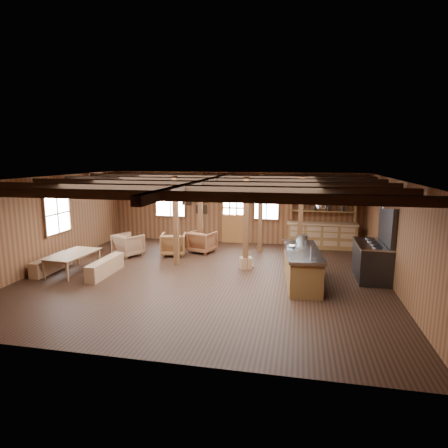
{
  "coord_description": "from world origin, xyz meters",
  "views": [
    {
      "loc": [
        2.55,
        -9.91,
        3.38
      ],
      "look_at": [
        0.3,
        1.16,
        1.34
      ],
      "focal_mm": 30.0,
      "sensor_mm": 36.0,
      "label": 1
    }
  ],
  "objects": [
    {
      "name": "room",
      "position": [
        0.0,
        0.0,
        1.4
      ],
      "size": [
        10.04,
        9.04,
        2.84
      ],
      "color": "black",
      "rests_on": "ground"
    },
    {
      "name": "ceiling_joists",
      "position": [
        0.0,
        0.18,
        2.68
      ],
      "size": [
        9.8,
        8.82,
        0.18
      ],
      "color": "black",
      "rests_on": "ceiling"
    },
    {
      "name": "timber_posts",
      "position": [
        0.52,
        2.08,
        1.4
      ],
      "size": [
        3.95,
        2.35,
        2.8
      ],
      "color": "#4C2815",
      "rests_on": "floor"
    },
    {
      "name": "back_door",
      "position": [
        0.0,
        4.45,
        0.88
      ],
      "size": [
        1.02,
        0.08,
        2.15
      ],
      "color": "brown",
      "rests_on": "floor"
    },
    {
      "name": "window_back_left",
      "position": [
        -2.6,
        4.46,
        1.6
      ],
      "size": [
        1.32,
        0.06,
        1.32
      ],
      "color": "white",
      "rests_on": "wall_back"
    },
    {
      "name": "window_back_right",
      "position": [
        1.3,
        4.46,
        1.6
      ],
      "size": [
        1.02,
        0.06,
        1.32
      ],
      "color": "white",
      "rests_on": "wall_back"
    },
    {
      "name": "window_left",
      "position": [
        -4.96,
        0.5,
        1.6
      ],
      "size": [
        0.14,
        1.24,
        1.32
      ],
      "color": "white",
      "rests_on": "wall_back"
    },
    {
      "name": "notice_boards",
      "position": [
        -1.5,
        4.46,
        1.64
      ],
      "size": [
        1.08,
        0.03,
        0.9
      ],
      "color": "white",
      "rests_on": "wall_back"
    },
    {
      "name": "back_counter",
      "position": [
        3.4,
        4.2,
        0.6
      ],
      "size": [
        2.55,
        0.6,
        2.45
      ],
      "color": "brown",
      "rests_on": "floor"
    },
    {
      "name": "pendant_lamps",
      "position": [
        -2.25,
        1.0,
        2.25
      ],
      "size": [
        1.86,
        2.36,
        0.66
      ],
      "color": "#2E2E30",
      "rests_on": "ceiling"
    },
    {
      "name": "pot_rack",
      "position": [
        3.01,
        0.53,
        2.27
      ],
      "size": [
        0.37,
        3.0,
        0.44
      ],
      "color": "#2E2E30",
      "rests_on": "ceiling"
    },
    {
      "name": "kitchen_island",
      "position": [
        2.67,
        -0.01,
        0.48
      ],
      "size": [
        1.12,
        2.57,
        1.2
      ],
      "rotation": [
        0.0,
        0.0,
        0.1
      ],
      "color": "brown",
      "rests_on": "floor"
    },
    {
      "name": "step_stool",
      "position": [
        1.01,
        1.04,
        0.18
      ],
      "size": [
        0.47,
        0.4,
        0.35
      ],
      "primitive_type": "cube",
      "rotation": [
        0.0,
        0.0,
        0.37
      ],
      "color": "#956743",
      "rests_on": "floor"
    },
    {
      "name": "commercial_range",
      "position": [
        4.64,
        0.81,
        0.68
      ],
      "size": [
        0.89,
        1.74,
        2.15
      ],
      "color": "#2E2E30",
      "rests_on": "floor"
    },
    {
      "name": "dining_table",
      "position": [
        -3.9,
        -0.38,
        0.29
      ],
      "size": [
        1.03,
        1.72,
        0.59
      ],
      "primitive_type": "imported",
      "rotation": [
        0.0,
        0.0,
        1.51
      ],
      "color": "olive",
      "rests_on": "floor"
    },
    {
      "name": "bench_wall",
      "position": [
        -4.65,
        -0.38,
        0.22
      ],
      "size": [
        0.3,
        1.62,
        0.44
      ],
      "primitive_type": "cube",
      "color": "#956743",
      "rests_on": "floor"
    },
    {
      "name": "bench_aisle",
      "position": [
        -2.9,
        -0.38,
        0.23
      ],
      "size": [
        0.32,
        1.69,
        0.47
      ],
      "primitive_type": "cube",
      "color": "#956743",
      "rests_on": "floor"
    },
    {
      "name": "armchair_a",
      "position": [
        -1.69,
        2.15,
        0.39
      ],
      "size": [
        0.99,
        1.01,
        0.77
      ],
      "primitive_type": "imported",
      "rotation": [
        0.0,
        0.0,
        3.36
      ],
      "color": "brown",
      "rests_on": "floor"
    },
    {
      "name": "armchair_b",
      "position": [
        -0.81,
        2.72,
        0.38
      ],
      "size": [
        1.03,
        1.05,
        0.77
      ],
      "primitive_type": "imported",
      "rotation": [
        0.0,
        0.0,
        2.85
      ],
      "color": "brown",
      "rests_on": "floor"
    },
    {
      "name": "armchair_c",
      "position": [
        -3.19,
        1.75,
        0.38
      ],
      "size": [
        1.12,
        1.13,
        0.77
      ],
      "primitive_type": "imported",
      "rotation": [
        0.0,
        0.0,
        2.67
      ],
      "color": "brown",
      "rests_on": "floor"
    },
    {
      "name": "counter_pot",
      "position": [
        2.66,
        0.99,
        1.04
      ],
      "size": [
        0.32,
        0.32,
        0.19
      ],
      "primitive_type": "cylinder",
      "color": "#B7BABE",
      "rests_on": "kitchen_island"
    },
    {
      "name": "bowl",
      "position": [
        2.36,
        0.2,
        0.97
      ],
      "size": [
        0.28,
        0.28,
        0.06
      ],
      "primitive_type": "imported",
      "rotation": [
        0.0,
        0.0,
        -0.27
      ],
      "color": "silver",
      "rests_on": "kitchen_island"
    }
  ]
}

